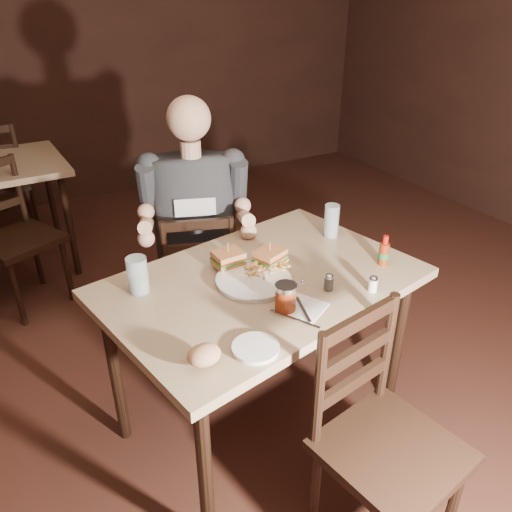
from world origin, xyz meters
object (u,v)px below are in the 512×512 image
bg_chair_near (19,240)px  glass_left (138,275)px  bg_table (1,176)px  side_plate (256,349)px  bg_chair_far (0,181)px  syrup_dispenser (286,297)px  main_table (262,296)px  dinner_plate (254,281)px  diner (194,197)px  glass_right (331,221)px  chair_near (392,451)px  hot_sauce (384,250)px  chair_far (199,278)px

bg_chair_near → glass_left: 1.50m
bg_table → side_plate: side_plate is taller
bg_chair_far → syrup_dispenser: 3.00m
syrup_dispenser → side_plate: size_ratio=0.69×
main_table → side_plate: size_ratio=9.08×
dinner_plate → side_plate: size_ratio=1.93×
glass_left → side_plate: size_ratio=0.96×
bg_chair_far → diner: (0.76, -2.04, 0.43)m
dinner_plate → glass_right: 0.55m
glass_right → syrup_dispenser: size_ratio=1.48×
diner → chair_near: bearing=-65.6°
glass_left → syrup_dispenser: bearing=-41.8°
glass_left → hot_sauce: size_ratio=1.08×
diner → hot_sauce: size_ratio=7.06×
chair_near → dinner_plate: bearing=91.6°
bg_chair_near → side_plate: 2.04m
glass_right → side_plate: (-0.71, -0.55, -0.07)m
bg_table → glass_right: (1.25, -1.93, 0.17)m
syrup_dispenser → bg_chair_far: bearing=93.6°
chair_far → syrup_dispenser: size_ratio=8.15×
bg_table → main_table: bearing=-69.6°
bg_chair_near → hot_sauce: size_ratio=6.82×
bg_chair_far → glass_right: bearing=123.9°
main_table → bg_table: bearing=110.4°
bg_chair_far → side_plate: bearing=107.4°
dinner_plate → diner: bearing=87.7°
hot_sauce → chair_near: bearing=-126.1°
dinner_plate → glass_left: glass_left is taller
diner → hot_sauce: 0.92m
diner → glass_right: (0.49, -0.44, -0.06)m
glass_left → syrup_dispenser: (0.42, -0.37, -0.02)m
bg_chair_far → dinner_plate: 2.79m
dinner_plate → glass_right: bearing=20.3°
syrup_dispenser → side_plate: (-0.20, -0.15, -0.05)m
glass_left → main_table: bearing=-18.4°
bg_chair_far → dinner_plate: bearing=112.6°
bg_chair_far → hot_sauce: size_ratio=7.11×
dinner_plate → side_plate: 0.41m
dinner_plate → side_plate: (-0.19, -0.36, -0.00)m
syrup_dispenser → side_plate: syrup_dispenser is taller
chair_far → bg_chair_far: 2.14m
bg_table → side_plate: 2.54m
bg_table → chair_near: (0.88, -2.81, -0.23)m
chair_near → bg_chair_far: size_ratio=0.96×
chair_near → bg_chair_far: bg_chair_far is taller
bg_chair_far → diner: bearing=117.7°
chair_far → glass_right: size_ratio=5.50×
chair_far → bg_chair_near: (-0.78, 0.90, 0.03)m
main_table → glass_left: bearing=161.6°
dinner_plate → glass_right: size_ratio=1.87×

